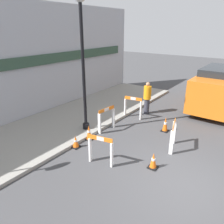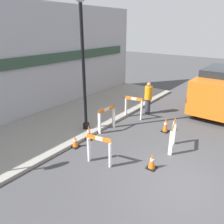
% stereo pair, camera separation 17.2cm
% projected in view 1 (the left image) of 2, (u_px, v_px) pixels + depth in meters
% --- Properties ---
extents(ground_plane, '(60.00, 60.00, 0.00)m').
position_uv_depth(ground_plane, '(193.00, 190.00, 6.23)').
color(ground_plane, '#424244').
extents(sidewalk_slab, '(18.00, 3.83, 0.12)m').
position_uv_depth(sidewalk_slab, '(48.00, 130.00, 9.74)').
color(sidewalk_slab, gray).
rests_on(sidewalk_slab, ground_plane).
extents(storefront_facade, '(18.00, 0.22, 5.50)m').
position_uv_depth(storefront_facade, '(13.00, 64.00, 9.84)').
color(storefront_facade, '#A3A8B2').
rests_on(storefront_facade, ground_plane).
extents(streetlamp_post, '(0.44, 0.44, 5.48)m').
position_uv_depth(streetlamp_post, '(82.00, 47.00, 8.44)').
color(streetlamp_post, black).
rests_on(streetlamp_post, sidewalk_slab).
extents(barricade_0, '(0.90, 0.37, 1.10)m').
position_uv_depth(barricade_0, '(173.00, 135.00, 8.14)').
color(barricade_0, white).
rests_on(barricade_0, ground_plane).
extents(barricade_1, '(0.27, 0.91, 1.11)m').
position_uv_depth(barricade_1, '(133.00, 107.00, 10.92)').
color(barricade_1, white).
rests_on(barricade_1, ground_plane).
extents(barricade_2, '(0.95, 0.24, 1.07)m').
position_uv_depth(barricade_2, '(107.00, 118.00, 9.61)').
color(barricade_2, white).
rests_on(barricade_2, ground_plane).
extents(barricade_3, '(0.31, 0.87, 1.03)m').
position_uv_depth(barricade_3, '(101.00, 149.00, 7.23)').
color(barricade_3, white).
rests_on(barricade_3, ground_plane).
extents(traffic_cone_0, '(0.30, 0.30, 0.49)m').
position_uv_depth(traffic_cone_0, '(76.00, 142.00, 8.35)').
color(traffic_cone_0, black).
rests_on(traffic_cone_0, ground_plane).
extents(traffic_cone_1, '(0.30, 0.30, 0.68)m').
position_uv_depth(traffic_cone_1, '(165.00, 124.00, 9.62)').
color(traffic_cone_1, black).
rests_on(traffic_cone_1, ground_plane).
extents(traffic_cone_2, '(0.30, 0.30, 0.65)m').
position_uv_depth(traffic_cone_2, '(89.00, 133.00, 8.90)').
color(traffic_cone_2, black).
rests_on(traffic_cone_2, ground_plane).
extents(traffic_cone_3, '(0.30, 0.30, 0.56)m').
position_uv_depth(traffic_cone_3, '(153.00, 161.00, 7.12)').
color(traffic_cone_3, black).
rests_on(traffic_cone_3, ground_plane).
extents(person_worker, '(0.44, 0.44, 1.70)m').
position_uv_depth(person_worker, '(147.00, 97.00, 11.40)').
color(person_worker, '#33333D').
rests_on(person_worker, ground_plane).
extents(work_van, '(5.32, 2.22, 2.31)m').
position_uv_depth(work_van, '(220.00, 87.00, 12.00)').
color(work_van, '#D16619').
rests_on(work_van, ground_plane).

